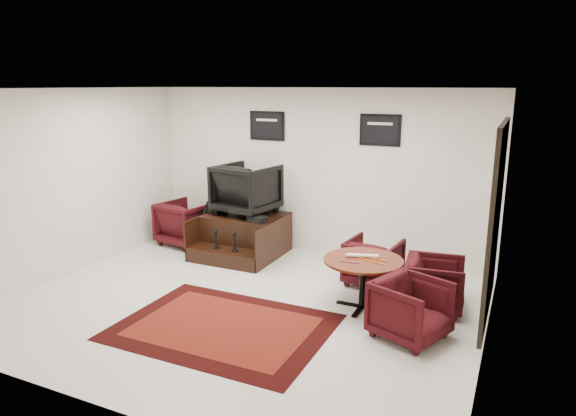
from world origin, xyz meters
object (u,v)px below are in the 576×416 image
object	(u,v)px
armchair_side	(186,221)
table_chair_back	(373,259)
shine_chair	(247,187)
table_chair_window	(435,282)
table_chair_corner	(411,307)
shine_podium	(243,236)
meeting_table	(363,265)

from	to	relation	value
armchair_side	table_chair_back	xyz separation A→B (m)	(3.63, -0.45, -0.06)
shine_chair	table_chair_back	size ratio (longest dim) A/B	1.28
table_chair_window	table_chair_corner	size ratio (longest dim) A/B	0.98
table_chair_window	armchair_side	bearing A→B (deg)	71.50
shine_podium	table_chair_window	bearing A→B (deg)	-15.18
meeting_table	armchair_side	bearing A→B (deg)	160.45
meeting_table	table_chair_corner	xyz separation A→B (m)	(0.74, -0.56, -0.20)
shine_chair	table_chair_back	bearing A→B (deg)	175.68
shine_chair	table_chair_corner	size ratio (longest dim) A/B	1.25
shine_chair	meeting_table	size ratio (longest dim) A/B	0.93
shine_podium	meeting_table	xyz separation A→B (m)	(2.50, -1.27, 0.27)
table_chair_window	shine_podium	bearing A→B (deg)	68.18
armchair_side	table_chair_back	distance (m)	3.66
shine_podium	table_chair_window	distance (m)	3.48
armchair_side	table_chair_corner	xyz separation A→B (m)	(4.47, -1.88, -0.05)
table_chair_back	table_chair_corner	distance (m)	1.66
shine_podium	table_chair_back	bearing A→B (deg)	-9.49
shine_podium	table_chair_corner	distance (m)	3.72
armchair_side	table_chair_window	distance (m)	4.69
table_chair_back	meeting_table	bearing A→B (deg)	102.36
table_chair_back	table_chair_window	size ratio (longest dim) A/B	1.00
table_chair_back	table_chair_corner	size ratio (longest dim) A/B	0.98
table_chair_back	table_chair_window	world-z (taller)	table_chair_window
shine_chair	armchair_side	size ratio (longest dim) A/B	1.10
shine_podium	shine_chair	size ratio (longest dim) A/B	1.43
table_chair_corner	armchair_side	bearing A→B (deg)	88.59
armchair_side	table_chair_back	size ratio (longest dim) A/B	1.16
armchair_side	meeting_table	size ratio (longest dim) A/B	0.85
meeting_table	table_chair_window	xyz separation A→B (m)	(0.86, 0.36, -0.21)
shine_chair	table_chair_corner	bearing A→B (deg)	157.07
shine_podium	table_chair_back	distance (m)	2.43
table_chair_back	table_chair_window	distance (m)	1.08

